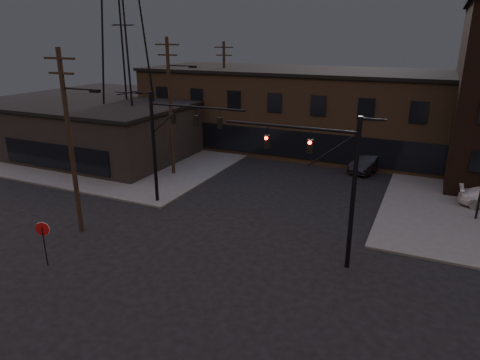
% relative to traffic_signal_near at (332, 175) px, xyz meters
% --- Properties ---
extents(ground, '(140.00, 140.00, 0.00)m').
position_rel_traffic_signal_near_xyz_m(ground, '(-5.36, -4.50, -4.93)').
color(ground, black).
rests_on(ground, ground).
extents(sidewalk_nw, '(30.00, 30.00, 0.15)m').
position_rel_traffic_signal_near_xyz_m(sidewalk_nw, '(-27.36, 17.50, -4.86)').
color(sidewalk_nw, '#474744').
rests_on(sidewalk_nw, ground).
extents(building_row, '(40.00, 12.00, 8.00)m').
position_rel_traffic_signal_near_xyz_m(building_row, '(-5.36, 23.50, -0.93)').
color(building_row, '#4F3C29').
rests_on(building_row, ground).
extents(building_left, '(16.00, 12.00, 5.00)m').
position_rel_traffic_signal_near_xyz_m(building_left, '(-25.36, 11.50, -2.43)').
color(building_left, black).
rests_on(building_left, ground).
extents(traffic_signal_near, '(7.12, 0.24, 8.00)m').
position_rel_traffic_signal_near_xyz_m(traffic_signal_near, '(0.00, 0.00, 0.00)').
color(traffic_signal_near, black).
rests_on(traffic_signal_near, ground).
extents(traffic_signal_far, '(7.12, 0.24, 8.00)m').
position_rel_traffic_signal_near_xyz_m(traffic_signal_far, '(-12.07, 3.50, 0.08)').
color(traffic_signal_far, black).
rests_on(traffic_signal_far, ground).
extents(stop_sign, '(0.72, 0.33, 2.48)m').
position_rel_traffic_signal_near_xyz_m(stop_sign, '(-13.36, -6.49, -3.09)').
color(stop_sign, black).
rests_on(stop_sign, ground).
extents(utility_pole_near, '(3.70, 0.28, 11.00)m').
position_rel_traffic_signal_near_xyz_m(utility_pole_near, '(-14.79, -2.50, 0.94)').
color(utility_pole_near, black).
rests_on(utility_pole_near, ground).
extents(utility_pole_mid, '(3.70, 0.28, 11.50)m').
position_rel_traffic_signal_near_xyz_m(utility_pole_mid, '(-15.79, 9.50, 1.19)').
color(utility_pole_mid, black).
rests_on(utility_pole_mid, ground).
extents(utility_pole_far, '(2.20, 0.28, 11.00)m').
position_rel_traffic_signal_near_xyz_m(utility_pole_far, '(-16.86, 21.50, 0.85)').
color(utility_pole_far, black).
rests_on(utility_pole_far, ground).
extents(transmission_tower, '(7.00, 7.00, 25.00)m').
position_rel_traffic_signal_near_xyz_m(transmission_tower, '(-23.36, 13.50, 7.57)').
color(transmission_tower, black).
rests_on(transmission_tower, ground).
extents(car_crossing, '(3.13, 5.32, 1.66)m').
position_rel_traffic_signal_near_xyz_m(car_crossing, '(-0.50, 17.73, -4.10)').
color(car_crossing, black).
rests_on(car_crossing, ground).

